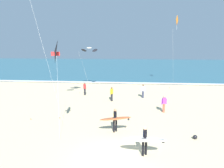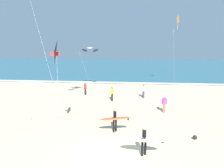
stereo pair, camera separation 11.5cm
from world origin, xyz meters
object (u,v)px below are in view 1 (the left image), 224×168
object	(u,v)px
kite_delta_charcoal_far	(55,52)
beach_ball	(195,137)
surfer_lead	(145,139)
kite_arc_ivory_mid	(89,50)
bystander_white_top	(143,91)
bystander_purple_top	(164,104)
bystander_red_top	(85,89)
bystander_yellow_top	(112,94)
surfer_trailing	(115,119)
kite_diamond_amber_near	(177,22)

from	to	relation	value
kite_delta_charcoal_far	beach_ball	xyz separation A→B (m)	(8.78, 0.94, -5.52)
surfer_lead	kite_arc_ivory_mid	bearing A→B (deg)	110.81
kite_delta_charcoal_far	surfer_lead	bearing A→B (deg)	-16.23
kite_arc_ivory_mid	kite_delta_charcoal_far	distance (m)	15.84
bystander_white_top	beach_ball	distance (m)	10.85
surfer_lead	bystander_purple_top	world-z (taller)	surfer_lead
kite_arc_ivory_mid	kite_delta_charcoal_far	world-z (taller)	kite_delta_charcoal_far
kite_delta_charcoal_far	bystander_red_top	bearing A→B (deg)	95.38
bystander_yellow_top	bystander_red_top	bearing A→B (deg)	146.25
surfer_trailing	bystander_white_top	world-z (taller)	surfer_trailing
surfer_trailing	bystander_white_top	distance (m)	10.28
kite_diamond_amber_near	bystander_white_top	bearing A→B (deg)	-122.21
surfer_trailing	kite_diamond_amber_near	world-z (taller)	kite_diamond_amber_near
surfer_lead	bystander_red_top	world-z (taller)	surfer_lead
bystander_yellow_top	beach_ball	distance (m)	10.81
kite_diamond_amber_near	bystander_red_top	distance (m)	16.64
surfer_trailing	bystander_red_top	bearing A→B (deg)	113.51
bystander_purple_top	bystander_red_top	world-z (taller)	same
bystander_red_top	bystander_white_top	xyz separation A→B (m)	(7.09, -0.67, 0.00)
bystander_red_top	bystander_white_top	bearing A→B (deg)	-5.38
kite_delta_charcoal_far	surfer_trailing	bearing A→B (deg)	22.09
kite_arc_ivory_mid	bystander_purple_top	xyz separation A→B (m)	(8.82, -9.54, -4.70)
surfer_lead	kite_arc_ivory_mid	size ratio (longest dim) A/B	0.39
surfer_trailing	beach_ball	size ratio (longest dim) A/B	7.89
bystander_yellow_top	beach_ball	world-z (taller)	bystander_yellow_top
surfer_lead	bystander_yellow_top	world-z (taller)	surfer_lead
bystander_white_top	kite_diamond_amber_near	bearing A→B (deg)	57.79
kite_diamond_amber_near	bystander_yellow_top	world-z (taller)	kite_diamond_amber_near
surfer_trailing	kite_arc_ivory_mid	xyz separation A→B (m)	(-4.74, 14.37, 4.47)
kite_diamond_amber_near	bystander_purple_top	xyz separation A→B (m)	(-3.46, -13.20, -8.61)
kite_diamond_amber_near	beach_ball	size ratio (longest dim) A/B	37.13
surfer_trailing	kite_delta_charcoal_far	world-z (taller)	kite_delta_charcoal_far
surfer_trailing	bystander_yellow_top	size ratio (longest dim) A/B	1.39
surfer_lead	beach_ball	size ratio (longest dim) A/B	8.12
surfer_trailing	bystander_red_top	size ratio (longest dim) A/B	1.39
bystander_purple_top	surfer_trailing	bearing A→B (deg)	-130.14
kite_delta_charcoal_far	beach_ball	size ratio (longest dim) A/B	22.80
bystander_yellow_top	beach_ball	bearing A→B (deg)	-54.02
bystander_purple_top	bystander_yellow_top	world-z (taller)	same
bystander_purple_top	kite_arc_ivory_mid	bearing A→B (deg)	132.75
kite_diamond_amber_near	bystander_white_top	size ratio (longest dim) A/B	6.54
kite_diamond_amber_near	bystander_yellow_top	xyz separation A→B (m)	(-8.59, -9.78, -8.61)
beach_ball	bystander_purple_top	bearing A→B (deg)	102.84
bystander_purple_top	bystander_white_top	size ratio (longest dim) A/B	1.00
bystander_yellow_top	kite_diamond_amber_near	bearing A→B (deg)	48.71
kite_diamond_amber_near	kite_arc_ivory_mid	xyz separation A→B (m)	(-12.28, -3.66, -3.91)
kite_delta_charcoal_far	bystander_purple_top	bearing A→B (deg)	39.55
bystander_red_top	kite_arc_ivory_mid	bearing A→B (deg)	91.66
bystander_white_top	beach_ball	bearing A→B (deg)	-74.87
surfer_trailing	beach_ball	distance (m)	5.39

